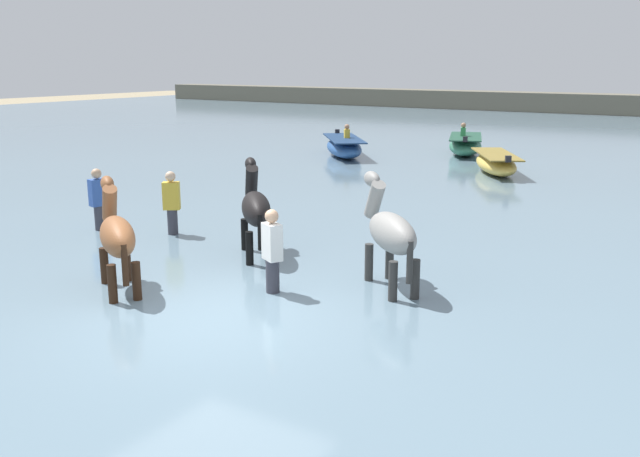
% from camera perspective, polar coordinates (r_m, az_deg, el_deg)
% --- Properties ---
extents(ground_plane, '(120.00, 120.00, 0.00)m').
position_cam_1_polar(ground_plane, '(9.65, -8.68, -9.16)').
color(ground_plane, gray).
extents(water_surface, '(90.00, 90.00, 0.38)m').
position_cam_1_polar(water_surface, '(17.99, 12.82, 1.95)').
color(water_surface, slate).
rests_on(water_surface, ground).
extents(horse_lead_black, '(1.50, 1.55, 2.00)m').
position_cam_1_polar(horse_lead_black, '(12.09, -5.29, 1.48)').
color(horse_lead_black, black).
rests_on(horse_lead_black, ground).
extents(horse_trailing_grey, '(1.61, 1.47, 2.03)m').
position_cam_1_polar(horse_trailing_grey, '(10.34, 5.75, -0.52)').
color(horse_trailing_grey, gray).
rests_on(horse_trailing_grey, ground).
extents(horse_flank_chestnut, '(1.68, 1.29, 1.98)m').
position_cam_1_polar(horse_flank_chestnut, '(10.62, -16.28, -0.78)').
color(horse_flank_chestnut, brown).
rests_on(horse_flank_chestnut, ground).
extents(boat_near_starboard, '(3.15, 3.47, 1.15)m').
position_cam_1_polar(boat_near_starboard, '(25.01, 1.97, 6.68)').
color(boat_near_starboard, '#28518E').
rests_on(boat_near_starboard, water_surface).
extents(boat_near_port, '(2.54, 3.31, 0.74)m').
position_cam_1_polar(boat_near_port, '(21.86, 14.18, 5.18)').
color(boat_near_port, gold).
rests_on(boat_near_port, water_surface).
extents(boat_distant_east, '(2.24, 3.49, 1.15)m').
position_cam_1_polar(boat_distant_east, '(26.05, 11.80, 6.69)').
color(boat_distant_east, '#337556').
rests_on(boat_distant_east, water_surface).
extents(person_spectator_far, '(0.38, 0.33, 1.63)m').
position_cam_1_polar(person_spectator_far, '(10.19, -3.92, -2.62)').
color(person_spectator_far, '#383842').
rests_on(person_spectator_far, ground).
extents(person_wading_mid, '(0.38, 0.35, 1.63)m').
position_cam_1_polar(person_wading_mid, '(13.91, -12.01, 1.50)').
color(person_wading_mid, '#383842').
rests_on(person_wading_mid, ground).
extents(person_onlooker_left, '(0.27, 0.36, 1.63)m').
position_cam_1_polar(person_onlooker_left, '(14.64, -17.65, 1.74)').
color(person_onlooker_left, '#383842').
rests_on(person_onlooker_left, ground).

